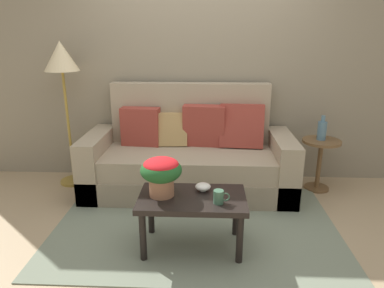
# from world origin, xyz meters

# --- Properties ---
(ground_plane) EXTENTS (14.00, 14.00, 0.00)m
(ground_plane) POSITION_xyz_m (0.00, 0.00, 0.00)
(ground_plane) COLOR tan
(wall_back) EXTENTS (6.40, 0.12, 2.95)m
(wall_back) POSITION_xyz_m (0.00, 1.25, 1.48)
(wall_back) COLOR gray
(wall_back) RESTS_ON ground
(area_rug) EXTENTS (2.55, 1.69, 0.01)m
(area_rug) POSITION_xyz_m (0.00, -0.04, 0.01)
(area_rug) COLOR gray
(area_rug) RESTS_ON ground
(couch) EXTENTS (2.24, 0.89, 1.16)m
(couch) POSITION_xyz_m (-0.10, 0.78, 0.36)
(couch) COLOR gray
(couch) RESTS_ON ground
(coffee_table) EXTENTS (0.85, 0.51, 0.46)m
(coffee_table) POSITION_xyz_m (-0.02, -0.36, 0.39)
(coffee_table) COLOR black
(coffee_table) RESTS_ON ground
(side_table) EXTENTS (0.41, 0.41, 0.58)m
(side_table) POSITION_xyz_m (1.35, 0.84, 0.40)
(side_table) COLOR brown
(side_table) RESTS_ON ground
(floor_lamp) EXTENTS (0.37, 0.37, 1.62)m
(floor_lamp) POSITION_xyz_m (-1.48, 0.90, 1.35)
(floor_lamp) COLOR olive
(floor_lamp) RESTS_ON ground
(potted_plant) EXTENTS (0.33, 0.33, 0.31)m
(potted_plant) POSITION_xyz_m (-0.26, -0.35, 0.66)
(potted_plant) COLOR #A36B4C
(potted_plant) RESTS_ON coffee_table
(coffee_mug) EXTENTS (0.13, 0.08, 0.10)m
(coffee_mug) POSITION_xyz_m (0.19, -0.47, 0.51)
(coffee_mug) COLOR #3D664C
(coffee_mug) RESTS_ON coffee_table
(snack_bowl) EXTENTS (0.13, 0.13, 0.07)m
(snack_bowl) POSITION_xyz_m (0.07, -0.25, 0.50)
(snack_bowl) COLOR silver
(snack_bowl) RESTS_ON coffee_table
(table_vase) EXTENTS (0.10, 0.10, 0.27)m
(table_vase) POSITION_xyz_m (1.34, 0.85, 0.69)
(table_vase) COLOR slate
(table_vase) RESTS_ON side_table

